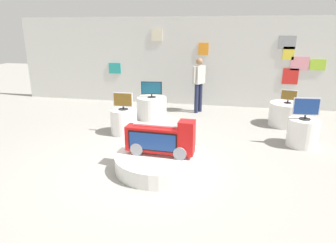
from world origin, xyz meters
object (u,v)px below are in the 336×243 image
(novelty_firetruck_tv, at_px, (161,140))
(tv_on_right_rear, at_px, (306,108))
(display_pedestal_left_rear, at_px, (286,114))
(main_display_pedestal, at_px, (160,162))
(tv_on_left_rear, at_px, (289,96))
(tv_on_far_right, at_px, (151,89))
(shopper_browsing_near_truck, at_px, (199,81))
(tv_on_center_rear, at_px, (123,101))
(display_pedestal_center_rear, at_px, (124,121))
(display_pedestal_right_rear, at_px, (303,133))
(display_pedestal_far_right, at_px, (152,108))

(novelty_firetruck_tv, xyz_separation_m, tv_on_right_rear, (2.80, 1.75, 0.30))
(display_pedestal_left_rear, bearing_deg, main_display_pedestal, -130.01)
(tv_on_left_rear, height_order, tv_on_right_rear, tv_on_right_rear)
(tv_on_far_right, height_order, shopper_browsing_near_truck, shopper_browsing_near_truck)
(main_display_pedestal, bearing_deg, tv_on_center_rear, 127.09)
(novelty_firetruck_tv, relative_size, display_pedestal_center_rear, 1.93)
(display_pedestal_right_rear, xyz_separation_m, display_pedestal_far_right, (-3.80, 1.44, 0.00))
(display_pedestal_center_rear, xyz_separation_m, display_pedestal_far_right, (0.34, 1.44, 0.00))
(novelty_firetruck_tv, relative_size, display_pedestal_far_right, 1.49)
(display_pedestal_left_rear, xyz_separation_m, tv_on_left_rear, (0.00, -0.00, 0.50))
(tv_on_left_rear, xyz_separation_m, tv_on_far_right, (-3.70, -0.04, 0.05))
(novelty_firetruck_tv, relative_size, tv_on_left_rear, 3.13)
(display_pedestal_left_rear, distance_m, tv_on_far_right, 3.74)
(display_pedestal_left_rear, xyz_separation_m, tv_on_right_rear, (0.11, -1.49, 0.56))
(novelty_firetruck_tv, height_order, shopper_browsing_near_truck, shopper_browsing_near_truck)
(display_pedestal_left_rear, height_order, display_pedestal_center_rear, same)
(display_pedestal_left_rear, bearing_deg, novelty_firetruck_tv, -129.71)
(display_pedestal_right_rear, height_order, shopper_browsing_near_truck, shopper_browsing_near_truck)
(tv_on_right_rear, xyz_separation_m, display_pedestal_far_right, (-3.80, 1.45, -0.56))
(display_pedestal_right_rear, xyz_separation_m, tv_on_right_rear, (-0.00, -0.00, 0.56))
(tv_on_left_rear, xyz_separation_m, display_pedestal_far_right, (-3.70, -0.04, -0.50))
(display_pedestal_center_rear, bearing_deg, tv_on_center_rear, -88.50)
(tv_on_left_rear, distance_m, tv_on_far_right, 3.70)
(main_display_pedestal, bearing_deg, display_pedestal_left_rear, 49.99)
(tv_on_left_rear, bearing_deg, main_display_pedestal, -130.06)
(display_pedestal_right_rear, distance_m, tv_on_right_rear, 0.56)
(tv_on_left_rear, distance_m, shopper_browsing_near_truck, 2.60)
(tv_on_far_right, bearing_deg, tv_on_left_rear, 0.70)
(novelty_firetruck_tv, relative_size, display_pedestal_left_rear, 1.41)
(display_pedestal_center_rear, height_order, display_pedestal_right_rear, same)
(display_pedestal_left_rear, distance_m, tv_on_center_rear, 4.33)
(tv_on_center_rear, relative_size, shopper_browsing_near_truck, 0.29)
(tv_on_center_rear, relative_size, display_pedestal_right_rear, 0.73)
(display_pedestal_left_rear, relative_size, display_pedestal_center_rear, 1.37)
(display_pedestal_far_right, bearing_deg, display_pedestal_left_rear, 0.69)
(novelty_firetruck_tv, distance_m, display_pedestal_left_rear, 4.22)
(tv_on_center_rear, relative_size, tv_on_far_right, 0.82)
(display_pedestal_far_right, bearing_deg, main_display_pedestal, -72.91)
(display_pedestal_center_rear, height_order, tv_on_far_right, tv_on_far_right)
(tv_on_right_rear, bearing_deg, display_pedestal_left_rear, 94.04)
(tv_on_far_right, xyz_separation_m, shopper_browsing_near_truck, (1.25, 0.91, 0.12))
(display_pedestal_right_rear, relative_size, tv_on_far_right, 1.12)
(tv_on_left_rear, relative_size, tv_on_center_rear, 0.83)
(display_pedestal_left_rear, bearing_deg, display_pedestal_right_rear, -85.93)
(tv_on_right_rear, distance_m, tv_on_far_right, 4.06)
(display_pedestal_right_rear, distance_m, shopper_browsing_near_truck, 3.53)
(shopper_browsing_near_truck, bearing_deg, tv_on_right_rear, -42.63)
(display_pedestal_center_rear, bearing_deg, novelty_firetruck_tv, -52.62)
(novelty_firetruck_tv, height_order, display_pedestal_right_rear, novelty_firetruck_tv)
(tv_on_far_right, bearing_deg, tv_on_right_rear, -20.77)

